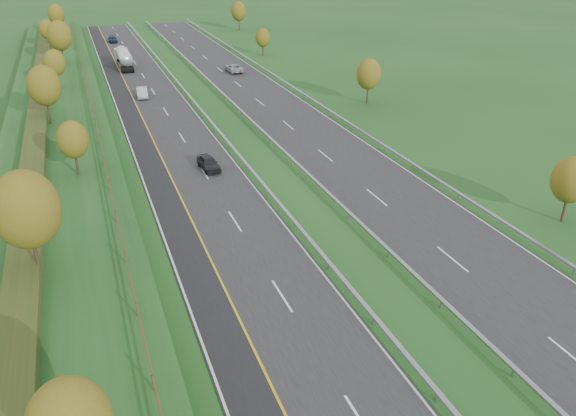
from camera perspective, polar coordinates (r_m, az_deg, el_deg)
name	(u,v)px	position (r m, az deg, el deg)	size (l,w,h in m)	color
ground	(244,141)	(68.61, -4.51, 6.76)	(400.00, 400.00, 0.00)	#184518
near_carriageway	(170,136)	(71.66, -11.85, 7.14)	(10.50, 200.00, 0.04)	black
far_carriageway	(294,122)	(75.68, 0.65, 8.71)	(10.50, 200.00, 0.04)	black
hard_shoulder	(140,140)	(71.25, -14.83, 6.72)	(3.00, 200.00, 0.04)	black
lane_markings	(221,131)	(72.68, -6.83, 7.81)	(26.75, 200.00, 0.01)	silver
embankment_left	(58,141)	(70.77, -22.37, 6.32)	(12.00, 200.00, 2.00)	#184518
hedge_left	(36,130)	(70.44, -24.20, 7.23)	(2.20, 180.00, 1.10)	#2A3B18
fence_left	(96,124)	(69.80, -18.93, 8.12)	(0.12, 189.06, 1.20)	#422B19
median_barrier_near	(215,127)	(72.47, -7.42, 8.19)	(0.32, 200.00, 0.71)	gray
median_barrier_far	(253,122)	(73.72, -3.53, 8.67)	(0.32, 200.00, 0.71)	gray
outer_barrier_far	(334,113)	(77.70, 4.70, 9.55)	(0.32, 200.00, 0.71)	gray
trees_left	(52,103)	(66.04, -22.84, 9.83)	(6.64, 164.30, 7.66)	#2D2116
trees_far	(305,47)	(105.90, 1.70, 16.08)	(8.45, 118.60, 7.12)	#2D2116
road_tanker	(124,57)	(112.83, -16.34, 14.47)	(2.40, 11.22, 3.46)	silver
car_dark_near	(209,163)	(60.27, -8.07, 4.56)	(1.70, 4.23, 1.44)	black
car_silver_mid	(142,92)	(90.52, -14.60, 11.30)	(1.57, 4.50, 1.48)	#A5A5A9
car_small_far	(113,39)	(141.65, -17.38, 16.06)	(1.88, 4.62, 1.34)	#121E3A
car_oncoming	(234,68)	(105.25, -5.52, 13.98)	(2.44, 5.29, 1.47)	#A09FA3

